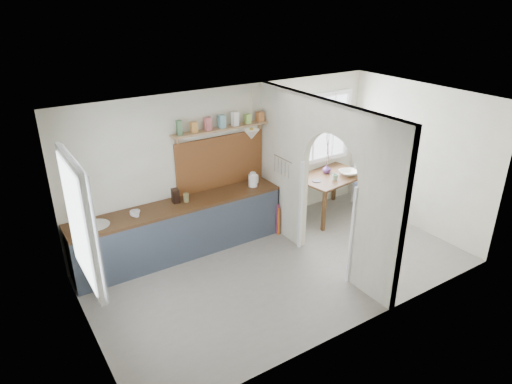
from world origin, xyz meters
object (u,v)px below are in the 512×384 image
chair_left (289,200)px  vase (327,169)px  kettle (253,179)px  dining_table (330,195)px  chair_right (365,185)px

chair_left → vase: 1.00m
kettle → dining_table: bearing=-8.4°
chair_right → kettle: (-2.51, 0.25, 0.61)m
dining_table → vase: bearing=76.9°
dining_table → chair_right: 0.89m
dining_table → vase: 0.51m
chair_right → vase: bearing=95.8°
vase → dining_table: bearing=-95.0°
chair_left → chair_right: chair_left is taller
dining_table → vase: (0.01, 0.14, 0.49)m
dining_table → kettle: 1.75m
chair_right → kettle: bearing=103.1°
kettle → chair_left: bearing=-9.5°
kettle → vase: 1.64m
chair_right → vase: (-0.87, 0.20, 0.48)m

